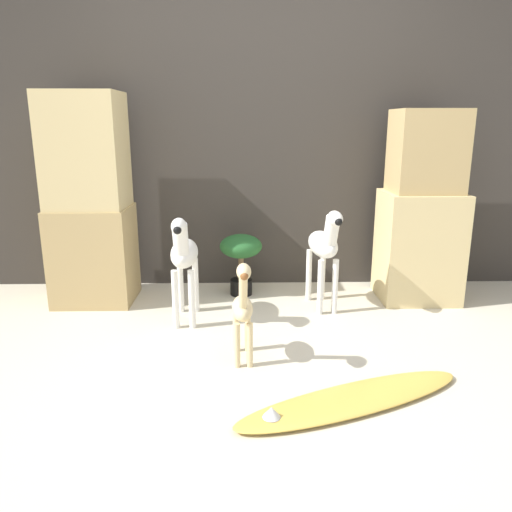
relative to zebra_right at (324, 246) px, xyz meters
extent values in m
plane|color=beige|center=(-0.47, -0.93, -0.47)|extent=(14.00, 14.00, 0.00)
cube|color=#38332D|center=(-0.47, 0.64, 0.63)|extent=(6.40, 0.08, 2.20)
cube|color=tan|center=(-1.69, 0.21, -0.11)|extent=(0.56, 0.48, 0.71)
cube|color=#DBC184|center=(-1.69, 0.21, 0.65)|extent=(0.54, 0.45, 0.81)
cube|color=#DBC184|center=(0.75, 0.21, -0.06)|extent=(0.56, 0.48, 0.82)
cube|color=tan|center=(0.75, 0.21, 0.64)|extent=(0.48, 0.41, 0.59)
cylinder|color=white|center=(0.07, -0.10, -0.27)|extent=(0.04, 0.04, 0.39)
cylinder|color=white|center=(-0.04, -0.11, -0.27)|extent=(0.04, 0.04, 0.39)
cylinder|color=white|center=(0.02, 0.19, -0.27)|extent=(0.04, 0.04, 0.39)
cylinder|color=white|center=(-0.08, 0.18, -0.27)|extent=(0.04, 0.04, 0.39)
ellipsoid|color=white|center=(-0.01, 0.04, 0.00)|extent=(0.24, 0.44, 0.18)
cylinder|color=white|center=(0.02, -0.14, 0.14)|extent=(0.12, 0.17, 0.23)
ellipsoid|color=white|center=(0.03, -0.20, 0.24)|extent=(0.12, 0.18, 0.10)
sphere|color=black|center=(0.04, -0.27, 0.23)|extent=(0.05, 0.05, 0.05)
cube|color=black|center=(0.02, -0.14, 0.15)|extent=(0.04, 0.09, 0.19)
cylinder|color=white|center=(-0.91, -0.34, -0.27)|extent=(0.04, 0.04, 0.39)
cylinder|color=white|center=(-1.02, -0.34, -0.27)|extent=(0.04, 0.04, 0.39)
cylinder|color=white|center=(-0.91, -0.04, -0.27)|extent=(0.04, 0.04, 0.39)
cylinder|color=white|center=(-1.02, -0.04, -0.27)|extent=(0.04, 0.04, 0.39)
ellipsoid|color=white|center=(-0.96, -0.19, 0.00)|extent=(0.18, 0.42, 0.18)
cylinder|color=white|center=(-0.96, -0.37, 0.14)|extent=(0.10, 0.16, 0.23)
ellipsoid|color=white|center=(-0.96, -0.44, 0.24)|extent=(0.09, 0.17, 0.10)
sphere|color=black|center=(-0.96, -0.51, 0.23)|extent=(0.05, 0.05, 0.05)
cube|color=black|center=(-0.96, -0.37, 0.15)|extent=(0.03, 0.09, 0.19)
cylinder|color=beige|center=(-0.54, -0.89, -0.34)|extent=(0.03, 0.03, 0.26)
cylinder|color=beige|center=(-0.61, -0.89, -0.34)|extent=(0.03, 0.03, 0.26)
cylinder|color=beige|center=(-0.55, -0.69, -0.34)|extent=(0.03, 0.03, 0.26)
cylinder|color=beige|center=(-0.62, -0.69, -0.34)|extent=(0.03, 0.03, 0.26)
ellipsoid|color=beige|center=(-0.58, -0.79, -0.16)|extent=(0.13, 0.29, 0.12)
cylinder|color=beige|center=(-0.57, -0.91, 0.00)|extent=(0.05, 0.13, 0.27)
ellipsoid|color=beige|center=(-0.57, -0.99, 0.12)|extent=(0.08, 0.14, 0.08)
sphere|color=brown|center=(-0.56, -1.05, 0.11)|extent=(0.04, 0.04, 0.04)
cylinder|color=black|center=(-0.59, 0.32, -0.41)|extent=(0.17, 0.17, 0.12)
cylinder|color=brown|center=(-0.59, 0.32, -0.25)|extent=(0.04, 0.04, 0.18)
ellipsoid|color=#235B28|center=(-0.59, 0.32, -0.07)|extent=(0.33, 0.33, 0.18)
ellipsoid|color=gold|center=(-0.04, -1.27, -0.44)|extent=(1.25, 0.73, 0.04)
cone|color=white|center=(-0.44, -1.44, -0.40)|extent=(0.11, 0.11, 0.05)
camera|label=1|loc=(-0.55, -3.40, 0.85)|focal=35.00mm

